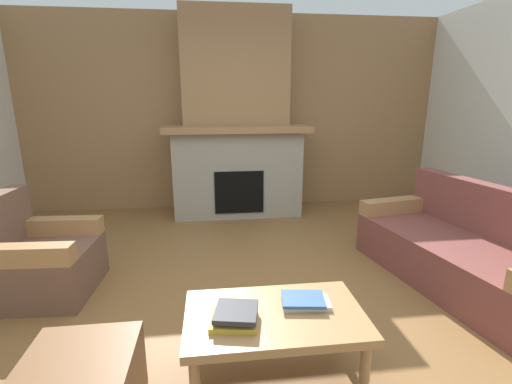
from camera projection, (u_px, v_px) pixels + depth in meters
The scene contains 8 objects.
ground at pixel (263, 317), 2.72m from camera, with size 9.00×9.00×0.00m, color brown.
wall_back_wood_panel at pixel (234, 114), 5.25m from camera, with size 6.00×0.12×2.70m, color #997047.
fireplace at pixel (236, 129), 4.94m from camera, with size 1.90×0.82×2.70m.
couch at pixel (463, 252), 3.17m from camera, with size 1.15×1.92×0.85m.
armchair at pixel (38, 260), 2.99m from camera, with size 0.80×0.80×0.85m.
coffee_table at pixel (275, 321), 2.04m from camera, with size 1.00×0.60×0.43m.
book_stack_near_edge at pixel (235, 316), 1.93m from camera, with size 0.28×0.26×0.08m.
book_stack_center at pixel (305, 301), 2.09m from camera, with size 0.29×0.22×0.05m.
Camera 1 is at (-0.35, -2.36, 1.60)m, focal length 25.48 mm.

